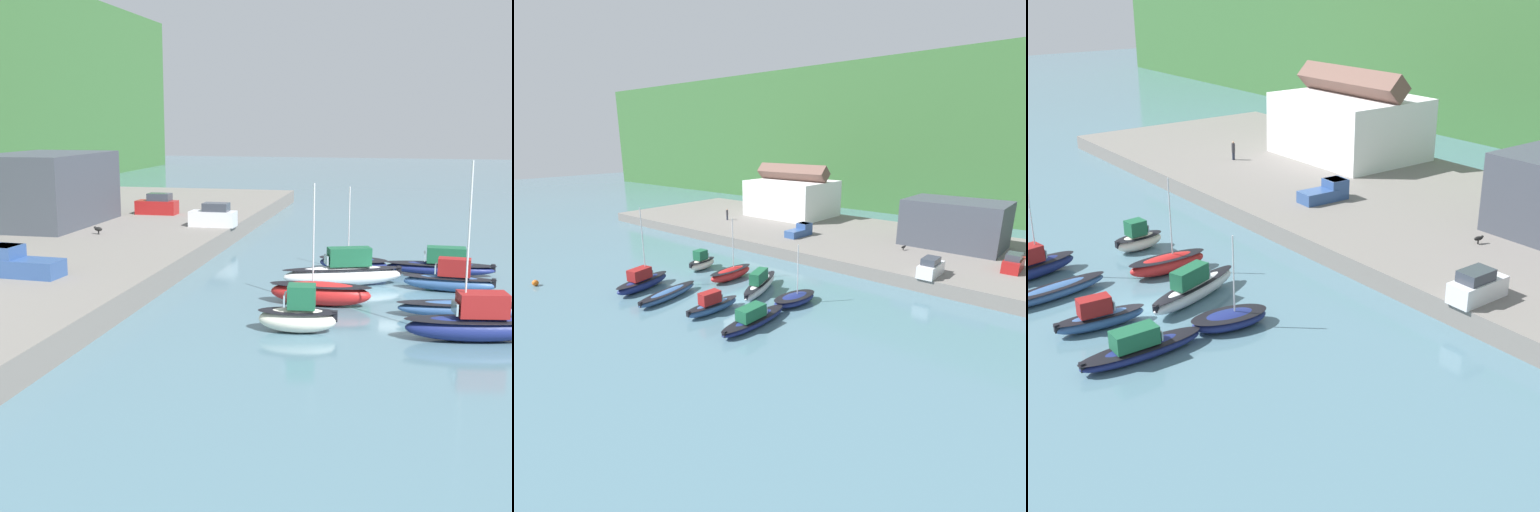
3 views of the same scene
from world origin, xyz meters
The scene contains 19 objects.
ground_plane centered at (0.00, 0.00, 0.00)m, with size 320.00×320.00×0.00m, color slate.
hillside_backdrop centered at (0.00, 85.94, 16.62)m, with size 240.00×53.69×33.23m.
quay_promenade centered at (0.00, 29.45, 0.81)m, with size 97.26×28.50×1.61m.
harbor_clubhouse centered at (-19.42, 36.39, 5.36)m, with size 15.55×12.38×10.13m.
yacht_club_building centered at (12.67, 32.27, 4.89)m, with size 13.19×8.73×6.56m.
moored_boat_0 centered at (-10.65, 5.11, 0.96)m, with size 2.14×4.43×2.61m.
moored_boat_1 centered at (-4.81, 4.67, 0.80)m, with size 2.00×6.37×7.51m.
moored_boat_2 centered at (0.71, 3.74, 0.97)m, with size 4.34×8.51×2.66m.
moored_boat_3 centered at (5.64, 3.53, 0.60)m, with size 3.29×5.60×6.35m.
moored_boat_4 centered at (-10.20, -4.07, 0.95)m, with size 3.11×7.46×9.31m.
moored_boat_5 centered at (-5.68, -3.93, 0.53)m, with size 2.72×8.15×0.97m.
moored_boat_6 centered at (0.60, -3.30, 0.80)m, with size 2.02×6.18×2.25m.
moored_boat_7 centered at (5.74, -2.92, 0.73)m, with size 1.96×8.04×2.07m.
parked_car_0 centered at (21.59, 24.90, 2.53)m, with size 1.82×4.21×2.16m.
parked_car_1 centered at (14.74, 16.99, 2.53)m, with size 1.82×4.21×2.16m.
pickup_truck_0 centered at (-7.81, 23.25, 2.43)m, with size 2.22×4.83×1.90m.
person_on_quay centered at (-25.87, 24.66, 2.71)m, with size 0.40×0.40×2.14m.
dog_on_quay centered at (8.26, 25.34, 2.07)m, with size 0.50×0.88×0.68m.
mooring_buoy_0 centered at (-20.83, -11.47, 0.35)m, with size 0.71×0.71×0.71m.
Camera 2 is at (28.19, -27.46, 16.57)m, focal length 28.00 mm.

